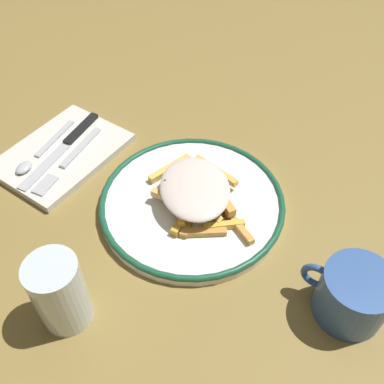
{
  "coord_description": "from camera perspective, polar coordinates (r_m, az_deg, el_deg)",
  "views": [
    {
      "loc": [
        -0.23,
        0.39,
        0.53
      ],
      "look_at": [
        0.0,
        0.0,
        0.03
      ],
      "focal_mm": 40.99,
      "sensor_mm": 36.0,
      "label": 1
    }
  ],
  "objects": [
    {
      "name": "ground_plane",
      "position": [
        0.7,
        -0.0,
        -1.89
      ],
      "size": [
        2.6,
        2.6,
        0.0
      ],
      "primitive_type": "plane",
      "color": "olive"
    },
    {
      "name": "fries_heap",
      "position": [
        0.66,
        0.48,
        0.03
      ],
      "size": [
        0.2,
        0.17,
        0.04
      ],
      "color": "gold",
      "rests_on": "plate"
    },
    {
      "name": "knife",
      "position": [
        0.81,
        -15.88,
        6.2
      ],
      "size": [
        0.04,
        0.21,
        0.01
      ],
      "color": "black",
      "rests_on": "napkin"
    },
    {
      "name": "coffee_mug",
      "position": [
        0.6,
        20.17,
        -12.45
      ],
      "size": [
        0.12,
        0.09,
        0.08
      ],
      "color": "#365B9D",
      "rests_on": "ground_plane"
    },
    {
      "name": "water_glass",
      "position": [
        0.57,
        -16.83,
        -12.42
      ],
      "size": [
        0.07,
        0.07,
        0.11
      ],
      "primitive_type": "cylinder",
      "color": "silver",
      "rests_on": "ground_plane"
    },
    {
      "name": "spoon",
      "position": [
        0.8,
        -19.58,
        4.48
      ],
      "size": [
        0.03,
        0.15,
        0.01
      ],
      "color": "silver",
      "rests_on": "napkin"
    },
    {
      "name": "napkin",
      "position": [
        0.81,
        -16.52,
        4.85
      ],
      "size": [
        0.17,
        0.22,
        0.01
      ],
      "primitive_type": "cube",
      "rotation": [
        0.0,
        0.0,
        -0.07
      ],
      "color": "silver",
      "rests_on": "ground_plane"
    },
    {
      "name": "plate",
      "position": [
        0.69,
        -0.0,
        -1.35
      ],
      "size": [
        0.29,
        0.29,
        0.02
      ],
      "color": "white",
      "rests_on": "ground_plane"
    },
    {
      "name": "fork",
      "position": [
        0.78,
        -15.68,
        4.09
      ],
      "size": [
        0.03,
        0.18,
        0.0
      ],
      "color": "silver",
      "rests_on": "napkin"
    }
  ]
}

